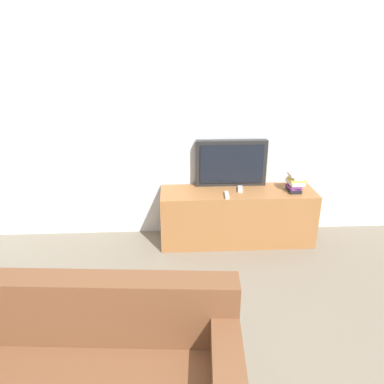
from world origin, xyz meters
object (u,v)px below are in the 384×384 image
object	(u,v)px
book_stack	(295,182)
tv_stand	(237,216)
remote_on_stand	(240,189)
remote_secondary	(227,195)
television	(231,163)

from	to	relation	value
book_stack	tv_stand	bearing A→B (deg)	177.94
remote_on_stand	remote_secondary	size ratio (longest dim) A/B	0.91
remote_secondary	tv_stand	bearing A→B (deg)	44.29
remote_on_stand	book_stack	bearing A→B (deg)	-5.05
tv_stand	television	distance (m)	0.54
book_stack	television	bearing A→B (deg)	162.01
television	remote_on_stand	distance (m)	0.28
tv_stand	remote_secondary	distance (m)	0.34
television	remote_on_stand	world-z (taller)	television
remote_secondary	book_stack	bearing A→B (deg)	8.70
remote_secondary	remote_on_stand	bearing A→B (deg)	44.48
television	remote_secondary	bearing A→B (deg)	-104.54
tv_stand	remote_secondary	xyz separation A→B (m)	(-0.13, -0.13, 0.28)
remote_on_stand	remote_secondary	bearing A→B (deg)	-135.52
television	remote_on_stand	size ratio (longest dim) A/B	4.76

